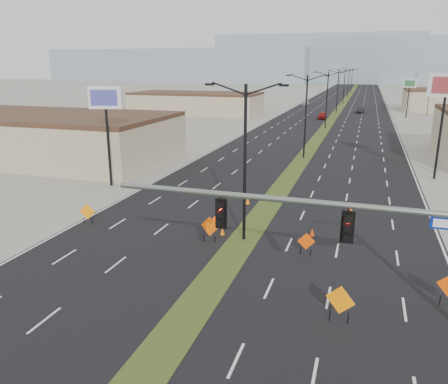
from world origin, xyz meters
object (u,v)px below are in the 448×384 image
(car_mid, at_px, (360,110))
(construction_sign_0, at_px, (87,212))
(streetlight_0, at_px, (245,159))
(signal_mast, at_px, (399,245))
(cone_0, at_px, (222,231))
(construction_sign_2, at_px, (218,221))
(pole_sign_west, at_px, (106,106))
(streetlight_1, at_px, (306,114))
(streetlight_5, at_px, (349,82))
(cone_2, at_px, (351,208))
(car_left, at_px, (322,116))
(streetlight_3, at_px, (338,90))
(cone_3, at_px, (248,200))
(pole_sign_east_far, at_px, (409,87))
(pole_sign_east_near, at_px, (446,93))
(construction_sign_3, at_px, (306,242))
(car_far, at_px, (305,103))
(construction_sign_4, at_px, (340,301))
(streetlight_2, at_px, (327,98))
(construction_sign_1, at_px, (209,227))
(cone_1, at_px, (312,232))
(streetlight_4, at_px, (344,85))

(car_mid, height_order, construction_sign_0, construction_sign_0)
(streetlight_0, bearing_deg, signal_mast, -49.46)
(cone_0, bearing_deg, streetlight_0, -11.63)
(construction_sign_2, distance_m, pole_sign_west, 17.47)
(streetlight_1, distance_m, streetlight_5, 112.00)
(car_mid, xyz_separation_m, cone_2, (0.91, -78.19, -0.37))
(car_left, bearing_deg, streetlight_3, 78.38)
(cone_2, bearing_deg, car_left, 97.70)
(cone_0, bearing_deg, construction_sign_0, -174.17)
(cone_2, bearing_deg, cone_3, -175.41)
(cone_0, distance_m, pole_sign_east_far, 80.21)
(cone_3, xyz_separation_m, pole_sign_east_near, (15.88, 14.02, 8.20))
(construction_sign_3, height_order, pole_sign_east_far, pole_sign_east_far)
(streetlight_5, height_order, car_far, streetlight_5)
(cone_2, bearing_deg, construction_sign_2, -138.24)
(construction_sign_4, distance_m, cone_3, 17.71)
(pole_sign_west, bearing_deg, streetlight_2, 54.72)
(construction_sign_1, bearing_deg, cone_2, 64.54)
(streetlight_1, height_order, streetlight_5, same)
(streetlight_0, relative_size, pole_sign_east_far, 1.20)
(streetlight_2, xyz_separation_m, pole_sign_east_near, (14.12, -34.46, 3.12))
(streetlight_0, xyz_separation_m, cone_1, (4.21, 1.99, -5.14))
(car_left, relative_size, pole_sign_east_near, 0.42)
(signal_mast, bearing_deg, car_mid, 91.79)
(signal_mast, height_order, streetlight_4, streetlight_4)
(car_far, relative_size, construction_sign_2, 3.47)
(construction_sign_3, relative_size, pole_sign_west, 0.15)
(car_far, height_order, pole_sign_east_near, pole_sign_east_near)
(streetlight_3, height_order, pole_sign_east_far, streetlight_3)
(cone_1, bearing_deg, construction_sign_3, -89.93)
(car_left, bearing_deg, streetlight_5, 85.30)
(streetlight_3, height_order, car_left, streetlight_3)
(car_far, relative_size, cone_2, 8.02)
(car_left, height_order, cone_3, car_left)
(streetlight_3, bearing_deg, pole_sign_west, -101.84)
(streetlight_3, bearing_deg, car_far, 116.89)
(car_far, relative_size, cone_0, 9.17)
(cone_1, bearing_deg, streetlight_1, 99.20)
(streetlight_4, height_order, construction_sign_2, streetlight_4)
(cone_3, bearing_deg, construction_sign_4, -61.75)
(car_mid, distance_m, construction_sign_3, 87.58)
(streetlight_0, xyz_separation_m, streetlight_5, (0.00, 140.00, 0.00))
(streetlight_1, xyz_separation_m, streetlight_4, (0.00, 84.00, 0.00))
(signal_mast, distance_m, car_far, 115.65)
(pole_sign_east_far, bearing_deg, streetlight_0, -76.95)
(car_left, distance_m, pole_sign_east_near, 52.35)
(streetlight_3, relative_size, construction_sign_2, 7.09)
(signal_mast, distance_m, car_mid, 96.51)
(construction_sign_0, height_order, cone_3, construction_sign_0)
(construction_sign_2, height_order, pole_sign_west, pole_sign_west)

